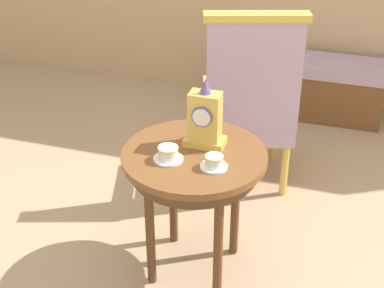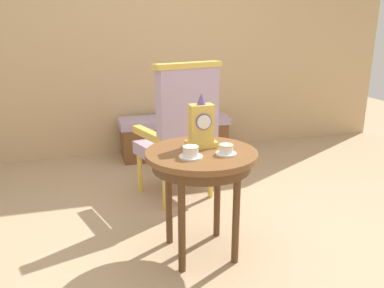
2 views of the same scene
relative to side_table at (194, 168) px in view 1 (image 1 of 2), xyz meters
The scene contains 7 objects.
ground_plane 0.60m from the side_table, 30.30° to the left, with size 10.00×10.00×0.00m, color tan.
side_table is the anchor object (origin of this frame).
teacup_left 0.18m from the side_table, 134.60° to the right, with size 0.14×0.14×0.07m.
teacup_right 0.19m from the side_table, 38.89° to the right, with size 0.12×0.12×0.06m.
mantel_clock 0.24m from the side_table, 74.15° to the left, with size 0.19×0.11×0.34m.
armchair 0.83m from the side_table, 84.25° to the left, with size 0.68×0.67×1.14m.
window_bench 2.02m from the side_table, 81.38° to the left, with size 1.20×0.40×0.44m.
Camera 1 is at (0.63, -2.15, 2.01)m, focal length 52.99 mm.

